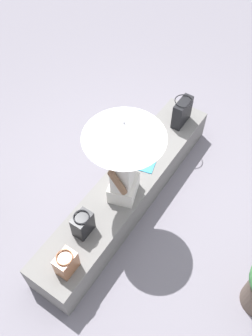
{
  "coord_description": "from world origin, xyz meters",
  "views": [
    {
      "loc": [
        -1.99,
        -1.31,
        3.8
      ],
      "look_at": [
        -0.09,
        -0.03,
        0.77
      ],
      "focal_mm": 38.45,
      "sensor_mm": 36.0,
      "label": 1
    }
  ],
  "objects_px": {
    "shoulder_bag_spare": "(182,112)",
    "tote_bag_canvas": "(66,263)",
    "person_seated": "(123,173)",
    "parasol": "(124,130)",
    "handbag_black": "(83,224)",
    "magazine": "(147,163)"
  },
  "relations": [
    {
      "from": "handbag_black",
      "to": "magazine",
      "type": "distance_m",
      "value": 1.14
    },
    {
      "from": "shoulder_bag_spare",
      "to": "magazine",
      "type": "bearing_deg",
      "value": 179.49
    },
    {
      "from": "person_seated",
      "to": "handbag_black",
      "type": "relative_size",
      "value": 3.02
    },
    {
      "from": "parasol",
      "to": "handbag_black",
      "type": "bearing_deg",
      "value": 169.75
    },
    {
      "from": "handbag_black",
      "to": "magazine",
      "type": "bearing_deg",
      "value": -3.49
    },
    {
      "from": "parasol",
      "to": "magazine",
      "type": "bearing_deg",
      "value": 4.2
    },
    {
      "from": "person_seated",
      "to": "shoulder_bag_spare",
      "type": "height_order",
      "value": "person_seated"
    },
    {
      "from": "parasol",
      "to": "handbag_black",
      "type": "distance_m",
      "value": 1.1
    },
    {
      "from": "person_seated",
      "to": "parasol",
      "type": "bearing_deg",
      "value": -125.68
    },
    {
      "from": "parasol",
      "to": "magazine",
      "type": "distance_m",
      "value": 1.18
    },
    {
      "from": "tote_bag_canvas",
      "to": "magazine",
      "type": "relative_size",
      "value": 0.99
    },
    {
      "from": "person_seated",
      "to": "parasol",
      "type": "height_order",
      "value": "parasol"
    },
    {
      "from": "magazine",
      "to": "shoulder_bag_spare",
      "type": "bearing_deg",
      "value": -14.6
    },
    {
      "from": "person_seated",
      "to": "handbag_black",
      "type": "xyz_separation_m",
      "value": [
        -0.62,
        0.08,
        -0.24
      ]
    },
    {
      "from": "person_seated",
      "to": "handbag_black",
      "type": "bearing_deg",
      "value": 172.54
    },
    {
      "from": "person_seated",
      "to": "magazine",
      "type": "height_order",
      "value": "person_seated"
    },
    {
      "from": "shoulder_bag_spare",
      "to": "tote_bag_canvas",
      "type": "bearing_deg",
      "value": -178.88
    },
    {
      "from": "person_seated",
      "to": "handbag_black",
      "type": "distance_m",
      "value": 0.67
    },
    {
      "from": "parasol",
      "to": "shoulder_bag_spare",
      "type": "height_order",
      "value": "parasol"
    },
    {
      "from": "shoulder_bag_spare",
      "to": "magazine",
      "type": "distance_m",
      "value": 0.84
    },
    {
      "from": "person_seated",
      "to": "handbag_black",
      "type": "height_order",
      "value": "person_seated"
    },
    {
      "from": "parasol",
      "to": "tote_bag_canvas",
      "type": "height_order",
      "value": "parasol"
    }
  ]
}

